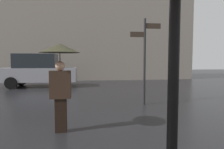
% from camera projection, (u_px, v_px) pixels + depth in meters
% --- Properties ---
extents(pedestrian_with_umbrella, '(0.85, 0.85, 1.91)m').
position_uv_depth(pedestrian_with_umbrella, '(60.00, 65.00, 4.13)').
color(pedestrian_with_umbrella, black).
rests_on(pedestrian_with_umbrella, ground).
extents(parked_car_left, '(4.23, 1.83, 1.95)m').
position_uv_depth(parked_car_left, '(39.00, 70.00, 11.54)').
color(parked_car_left, gray).
rests_on(parked_car_left, ground).
extents(street_signpost, '(1.08, 0.08, 3.01)m').
position_uv_depth(street_signpost, '(145.00, 53.00, 6.77)').
color(street_signpost, black).
rests_on(street_signpost, ground).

